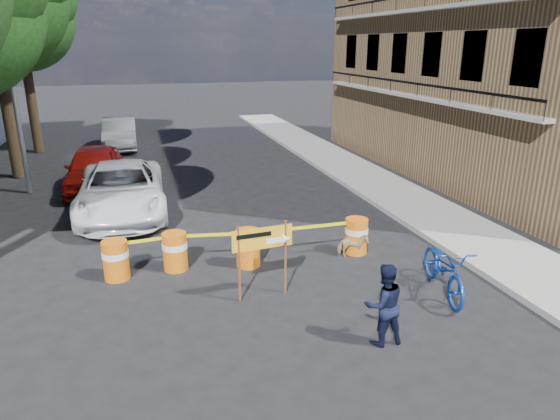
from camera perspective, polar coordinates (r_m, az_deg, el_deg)
ground at (r=10.71m, az=-2.31°, el=-9.43°), size 120.00×120.00×0.00m
sidewalk_east at (r=18.07m, az=12.30°, el=2.19°), size 2.40×40.00×0.15m
apartment_building at (r=22.35m, az=24.84°, el=19.42°), size 8.00×16.00×12.00m
tree_far at (r=26.61m, az=-27.61°, el=19.11°), size 5.04×4.80×8.84m
streetlamp at (r=19.07m, az=-28.39°, el=14.45°), size 1.25×0.18×8.00m
barrel_far_left at (r=11.69m, az=-18.26°, el=-5.36°), size 0.58×0.58×0.90m
barrel_mid_left at (r=11.81m, az=-11.91°, el=-4.56°), size 0.58×0.58×0.90m
barrel_mid_right at (r=11.77m, az=-3.67°, el=-4.26°), size 0.58×0.58×0.90m
barrel_far_right at (r=12.61m, az=8.70°, el=-2.85°), size 0.58×0.58×0.90m
detour_sign at (r=10.08m, az=-1.22°, el=-3.84°), size 1.27×0.25×1.63m
pedestrian at (r=8.91m, az=11.77°, el=-10.52°), size 0.74×0.58×1.50m
bicycle at (r=10.80m, az=18.52°, el=-3.89°), size 0.99×1.27×2.16m
dog at (r=12.39m, az=8.32°, el=-4.05°), size 0.78×0.51×0.61m
suv_white at (r=16.03m, az=-17.67°, el=2.22°), size 2.63×5.53×1.53m
sedan_red at (r=19.15m, az=-20.44°, el=4.51°), size 2.02×4.61×1.54m
sedan_silver at (r=26.51m, az=-17.86°, el=8.33°), size 1.58×4.50×1.48m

